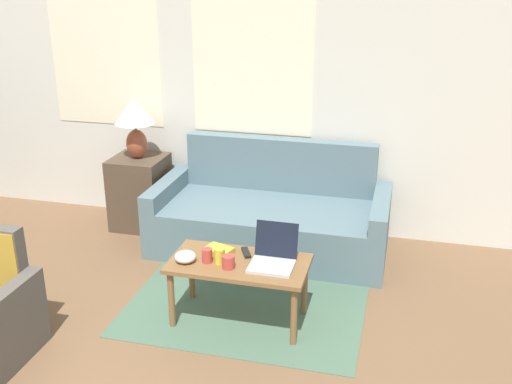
{
  "coord_description": "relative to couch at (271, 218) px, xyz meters",
  "views": [
    {
      "loc": [
        1.99,
        -1.26,
        2.34
      ],
      "look_at": [
        0.94,
        2.8,
        0.75
      ],
      "focal_mm": 42.0,
      "sensor_mm": 36.0,
      "label": 1
    }
  ],
  "objects": [
    {
      "name": "couch",
      "position": [
        0.0,
        0.0,
        0.0
      ],
      "size": [
        2.01,
        0.93,
        0.9
      ],
      "color": "slate",
      "rests_on": "ground_plane"
    },
    {
      "name": "cup_white",
      "position": [
        0.01,
        -1.32,
        0.24
      ],
      "size": [
        0.08,
        0.08,
        0.09
      ],
      "color": "#B23D38",
      "rests_on": "coffee_table"
    },
    {
      "name": "wall_back",
      "position": [
        -0.92,
        0.47,
        1.04
      ],
      "size": [
        6.69,
        0.06,
        2.6
      ],
      "color": "silver",
      "rests_on": "ground_plane"
    },
    {
      "name": "cup_navy",
      "position": [
        -0.16,
        -1.27,
        0.24
      ],
      "size": [
        0.07,
        0.07,
        0.1
      ],
      "color": "#B23D38",
      "rests_on": "coffee_table"
    },
    {
      "name": "book_red",
      "position": [
        -0.12,
        -1.11,
        0.21
      ],
      "size": [
        0.22,
        0.19,
        0.04
      ],
      "color": "gold",
      "rests_on": "coffee_table"
    },
    {
      "name": "cup_yellow",
      "position": [
        -0.07,
        -1.26,
        0.25
      ],
      "size": [
        0.07,
        0.07,
        0.11
      ],
      "color": "gold",
      "rests_on": "coffee_table"
    },
    {
      "name": "table_lamp",
      "position": [
        -1.3,
        0.13,
        0.78
      ],
      "size": [
        0.37,
        0.37,
        0.56
      ],
      "color": "brown",
      "rests_on": "side_table"
    },
    {
      "name": "laptop",
      "position": [
        0.29,
        -1.18,
        0.25
      ],
      "size": [
        0.29,
        0.31,
        0.26
      ],
      "color": "#B7B7BC",
      "rests_on": "coffee_table"
    },
    {
      "name": "rug",
      "position": [
        0.05,
        -0.64,
        -0.26
      ],
      "size": [
        1.71,
        2.04,
        0.01
      ],
      "color": "#476651",
      "rests_on": "ground_plane"
    },
    {
      "name": "snack_bowl",
      "position": [
        -0.3,
        -1.3,
        0.23
      ],
      "size": [
        0.15,
        0.15,
        0.08
      ],
      "color": "white",
      "rests_on": "coffee_table"
    },
    {
      "name": "coffee_table",
      "position": [
        0.05,
        -1.21,
        0.13
      ],
      "size": [
        0.95,
        0.5,
        0.45
      ],
      "color": "brown",
      "rests_on": "ground_plane"
    },
    {
      "name": "tv_remote",
      "position": [
        0.07,
        -1.09,
        0.2
      ],
      "size": [
        0.11,
        0.15,
        0.02
      ],
      "color": "black",
      "rests_on": "coffee_table"
    },
    {
      "name": "side_table",
      "position": [
        -1.3,
        0.13,
        0.08
      ],
      "size": [
        0.48,
        0.48,
        0.68
      ],
      "color": "#4C3D2D",
      "rests_on": "ground_plane"
    }
  ]
}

